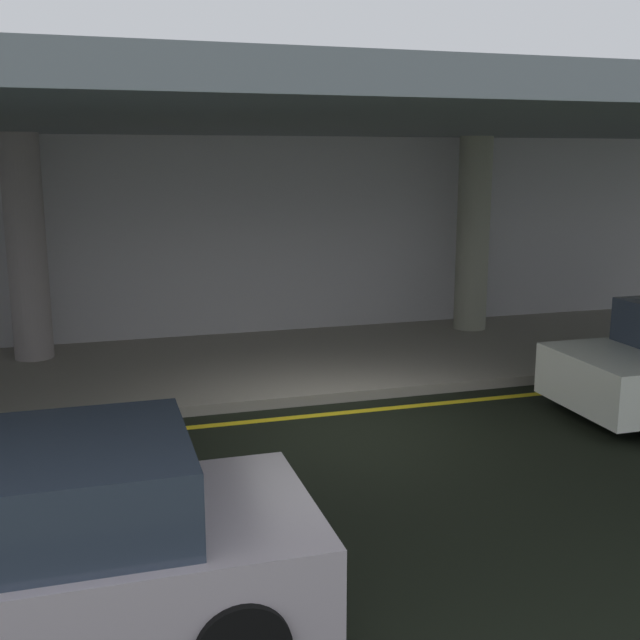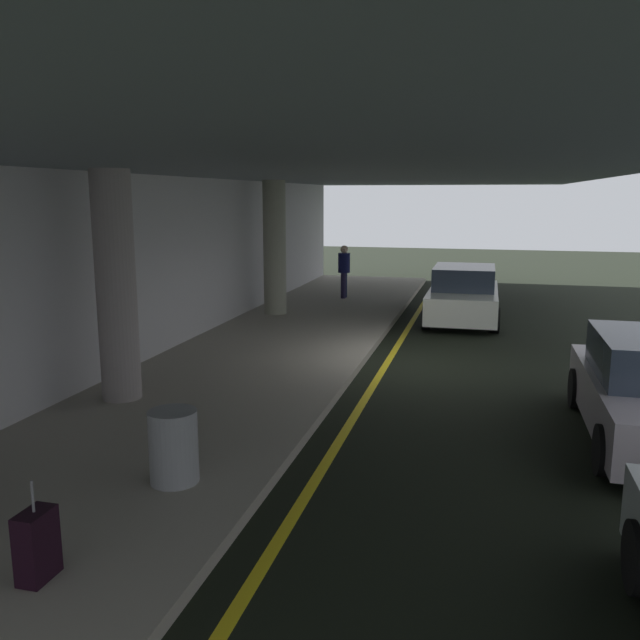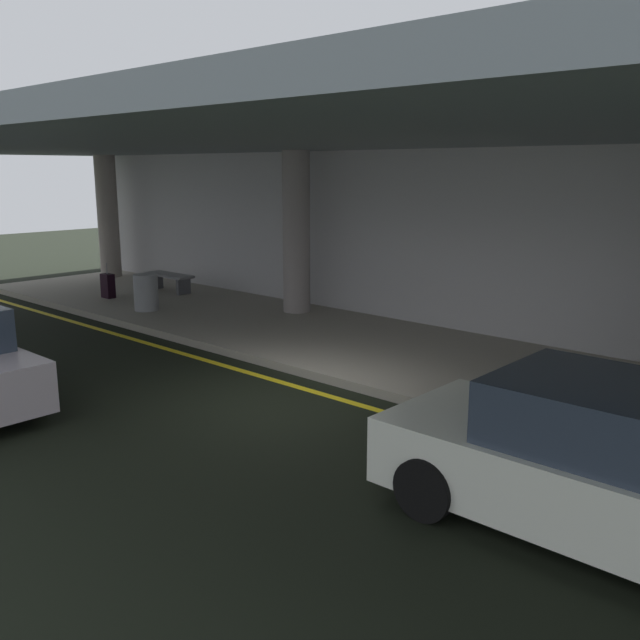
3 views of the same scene
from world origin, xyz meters
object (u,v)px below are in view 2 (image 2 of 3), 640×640
Objects in this scene: support_column_left_mid at (116,287)px; car_white at (463,295)px; suitcase_upright_primary at (37,545)px; support_column_center at (275,248)px; traveler_with_luggage at (344,268)px; trash_bin_steel at (174,446)px.

car_white is at bearing -29.71° from support_column_left_mid.
suitcase_upright_primary is at bearing -156.75° from support_column_left_mid.
support_column_center is 0.89× the size of car_white.
support_column_left_mid is at bearing 27.66° from suitcase_upright_primary.
traveler_with_luggage is (2.31, 3.83, 0.40)m from car_white.
car_white is 4.82× the size of trash_bin_steel.
traveler_with_luggage is 1.87× the size of suitcase_upright_primary.
car_white is 4.49m from traveler_with_luggage.
trash_bin_steel is (-2.70, -2.29, -1.40)m from support_column_left_mid.
support_column_left_mid is at bearing 43.10° from traveler_with_luggage.
suitcase_upright_primary reaches higher than trash_bin_steel.
support_column_center is at bearing 0.00° from support_column_left_mid.
support_column_left_mid is 5.41m from suitcase_upright_primary.
traveler_with_luggage is 1.98× the size of trash_bin_steel.
suitcase_upright_primary is at bearing 52.32° from traveler_with_luggage.
support_column_left_mid is 0.89× the size of car_white.
support_column_left_mid reaches higher than trash_bin_steel.
car_white is 11.95m from trash_bin_steel.
trash_bin_steel is (-13.92, -1.03, -0.54)m from traveler_with_luggage.
support_column_left_mid is 1.00× the size of support_column_center.
support_column_left_mid is 8.00m from support_column_center.
trash_bin_steel is at bearing -17.03° from car_white.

